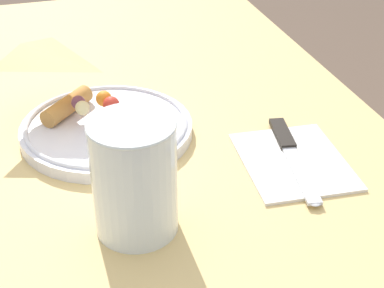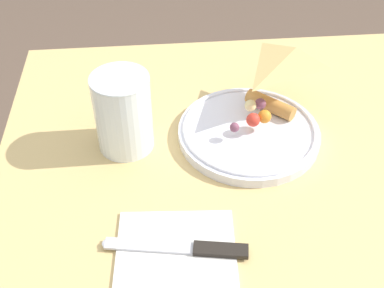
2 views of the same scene
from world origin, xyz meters
The scene contains 5 objects.
dining_table centered at (0.00, 0.00, 0.59)m, with size 0.97×0.68×0.71m.
plate_pizza centered at (0.09, -0.04, 0.72)m, with size 0.23×0.23×0.05m.
milk_glass centered at (0.28, -0.04, 0.77)m, with size 0.09×0.09×0.13m.
napkin_folded centered at (0.22, 0.17, 0.71)m, with size 0.16×0.13×0.00m.
butter_knife centered at (0.21, 0.17, 0.72)m, with size 0.19×0.05×0.01m.
Camera 2 is at (0.23, 0.54, 1.22)m, focal length 45.00 mm.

